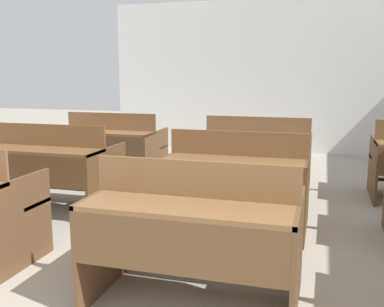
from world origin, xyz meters
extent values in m
cube|color=silver|center=(0.00, 7.45, 1.38)|extent=(6.49, 0.06, 2.76)
cube|color=brown|center=(-1.37, 1.67, 0.35)|extent=(0.03, 0.86, 0.69)
cube|color=brown|center=(-0.62, 1.66, 0.35)|extent=(0.03, 0.86, 0.69)
cube|color=brown|center=(0.62, 1.66, 0.35)|extent=(0.03, 0.86, 0.69)
cube|color=brown|center=(0.00, 1.43, 0.68)|extent=(1.28, 0.39, 0.03)
cube|color=brown|center=(0.00, 1.24, 0.51)|extent=(1.22, 0.02, 0.31)
cube|color=brown|center=(0.00, 1.61, 0.81)|extent=(1.28, 0.02, 0.23)
cube|color=brown|center=(0.00, 1.93, 0.44)|extent=(1.28, 0.33, 0.03)
cube|color=brown|center=(0.00, 1.93, 0.16)|extent=(1.22, 0.04, 0.04)
cube|color=#53361D|center=(-2.62, 3.13, 0.35)|extent=(0.03, 0.86, 0.69)
cube|color=#53361D|center=(-1.37, 3.13, 0.35)|extent=(0.03, 0.86, 0.69)
cube|color=brown|center=(-1.99, 2.90, 0.68)|extent=(1.28, 0.39, 0.03)
cube|color=#53361D|center=(-1.99, 2.71, 0.51)|extent=(1.22, 0.02, 0.31)
cube|color=brown|center=(-1.99, 3.08, 0.81)|extent=(1.28, 0.02, 0.23)
cube|color=brown|center=(-1.99, 3.39, 0.44)|extent=(1.28, 0.33, 0.03)
cube|color=#53361D|center=(-1.99, 3.39, 0.16)|extent=(1.22, 0.04, 0.04)
cube|color=brown|center=(-0.63, 3.12, 0.35)|extent=(0.03, 0.86, 0.69)
cube|color=brown|center=(0.62, 3.12, 0.35)|extent=(0.03, 0.86, 0.69)
cube|color=brown|center=(-0.01, 2.88, 0.68)|extent=(1.28, 0.39, 0.03)
cube|color=brown|center=(-0.01, 2.70, 0.51)|extent=(1.22, 0.02, 0.31)
cube|color=brown|center=(-0.01, 3.07, 0.81)|extent=(1.28, 0.02, 0.23)
cube|color=brown|center=(-0.01, 3.38, 0.44)|extent=(1.28, 0.33, 0.03)
cube|color=brown|center=(-0.01, 3.38, 0.16)|extent=(1.22, 0.04, 0.04)
cube|color=brown|center=(-2.62, 4.55, 0.35)|extent=(0.03, 0.86, 0.69)
cube|color=brown|center=(-1.37, 4.55, 0.35)|extent=(0.03, 0.86, 0.69)
cube|color=brown|center=(-1.99, 4.31, 0.68)|extent=(1.28, 0.39, 0.03)
cube|color=brown|center=(-1.99, 4.13, 0.51)|extent=(1.22, 0.02, 0.31)
cube|color=brown|center=(-1.99, 4.50, 0.81)|extent=(1.28, 0.02, 0.23)
cube|color=brown|center=(-1.99, 4.81, 0.44)|extent=(1.28, 0.33, 0.03)
cube|color=brown|center=(-1.99, 4.81, 0.16)|extent=(1.22, 0.04, 0.04)
cube|color=brown|center=(-0.66, 4.56, 0.35)|extent=(0.03, 0.86, 0.69)
cube|color=brown|center=(0.59, 4.56, 0.35)|extent=(0.03, 0.86, 0.69)
cube|color=brown|center=(-0.03, 4.32, 0.68)|extent=(1.28, 0.39, 0.03)
cube|color=brown|center=(-0.03, 4.14, 0.51)|extent=(1.22, 0.02, 0.31)
cube|color=brown|center=(-0.03, 4.51, 0.81)|extent=(1.28, 0.02, 0.23)
cube|color=brown|center=(-0.03, 4.82, 0.44)|extent=(1.28, 0.33, 0.03)
cube|color=brown|center=(-0.03, 4.82, 0.16)|extent=(1.22, 0.04, 0.04)
cube|color=brown|center=(1.32, 4.58, 0.35)|extent=(0.03, 0.86, 0.69)
camera|label=1|loc=(0.73, -0.93, 1.44)|focal=42.00mm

